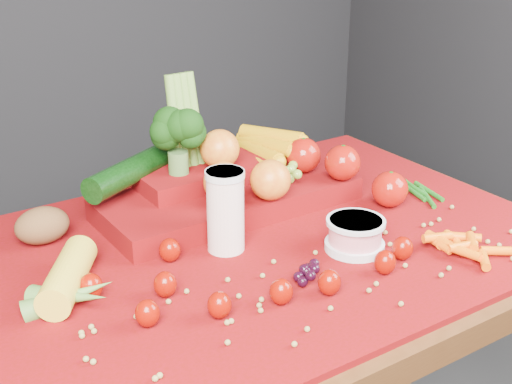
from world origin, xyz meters
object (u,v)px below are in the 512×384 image
yogurt_bowl (355,234)px  produce_mound (234,179)px  milk_glass (225,208)px  table (262,289)px

yogurt_bowl → produce_mound: 0.29m
produce_mound → milk_glass: bearing=-126.6°
table → milk_glass: milk_glass is taller
milk_glass → produce_mound: 0.19m
table → yogurt_bowl: 0.22m
table → milk_glass: bearing=177.0°
milk_glass → yogurt_bowl: 0.24m
yogurt_bowl → produce_mound: size_ratio=0.18×
table → milk_glass: (-0.08, 0.00, 0.19)m
milk_glass → produce_mound: produce_mound is taller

